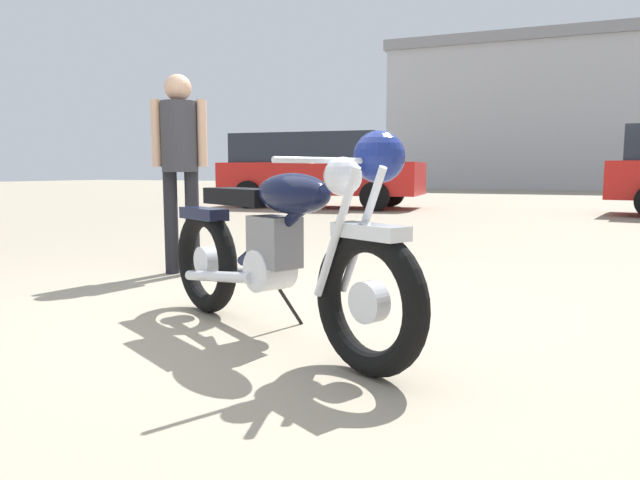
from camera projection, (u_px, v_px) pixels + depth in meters
The scene contains 5 objects.
ground_plane at pixel (224, 324), 3.31m from camera, with size 80.00×80.00×0.00m, color gray.
vintage_motorcycle at pixel (282, 245), 2.95m from camera, with size 1.90×1.05×1.07m.
bystander at pixel (180, 153), 4.82m from camera, with size 0.42×0.30×1.66m.
dark_sedan_left at pixel (317, 168), 13.72m from camera, with size 4.85×2.30×1.74m.
industrial_building at pixel (625, 114), 28.37m from camera, with size 22.18×10.02×16.28m.
Camera 1 is at (1.81, -2.73, 0.87)m, focal length 32.43 mm.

